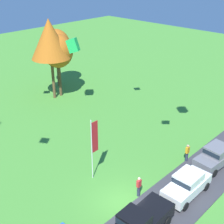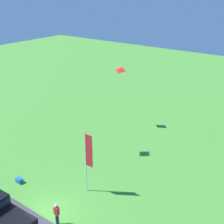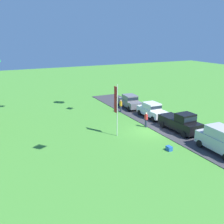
# 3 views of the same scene
# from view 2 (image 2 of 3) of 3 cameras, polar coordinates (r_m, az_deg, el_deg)

# --- Properties ---
(ground_plane) EXTENTS (120.00, 120.00, 0.00)m
(ground_plane) POSITION_cam_2_polar(r_m,az_deg,el_deg) (24.19, -11.61, -17.61)
(ground_plane) COLOR #478E33
(car_pickup_mid_row) EXTENTS (5.06, 2.18, 2.14)m
(car_pickup_mid_row) POSITION_cam_2_polar(r_m,az_deg,el_deg) (23.24, -19.87, -17.09)
(car_pickup_mid_row) COLOR black
(car_pickup_mid_row) RESTS_ON ground
(person_on_lawn) EXTENTS (0.36, 0.24, 1.71)m
(person_on_lawn) POSITION_cam_2_polar(r_m,az_deg,el_deg) (22.60, -10.06, -17.93)
(person_on_lawn) COLOR #2D334C
(person_on_lawn) RESTS_ON ground
(flag_banner) EXTENTS (0.71, 0.08, 5.34)m
(flag_banner) POSITION_cam_2_polar(r_m,az_deg,el_deg) (23.90, -4.43, -7.77)
(flag_banner) COLOR silver
(flag_banner) RESTS_ON ground
(cooler_box) EXTENTS (0.56, 0.40, 0.40)m
(cooler_box) POSITION_cam_2_polar(r_m,az_deg,el_deg) (27.68, -16.60, -11.89)
(cooler_box) COLOR blue
(cooler_box) RESTS_ON ground
(kite_diamond_high_right) EXTENTS (1.07, 0.77, 0.63)m
(kite_diamond_high_right) POSITION_cam_2_polar(r_m,az_deg,el_deg) (34.21, 1.39, 7.72)
(kite_diamond_high_right) COLOR red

